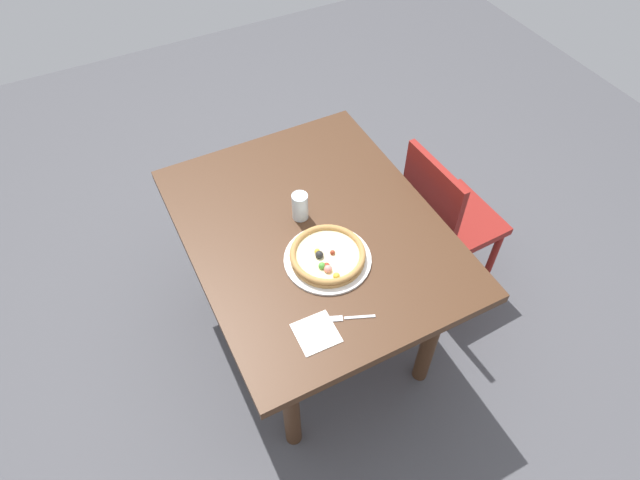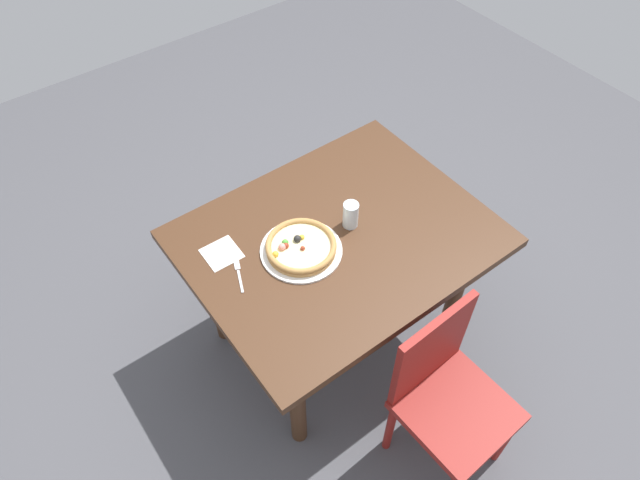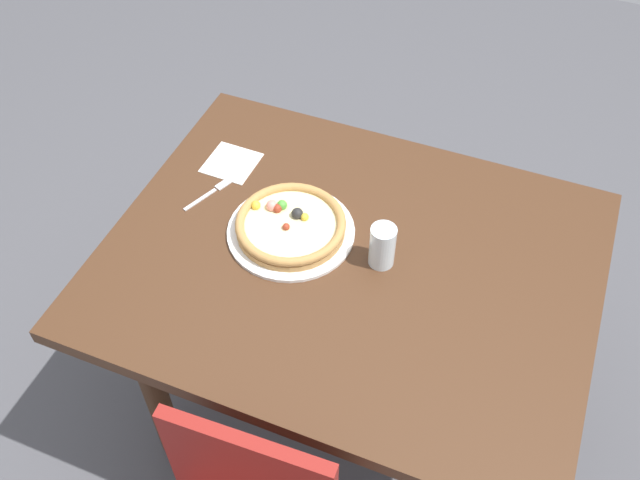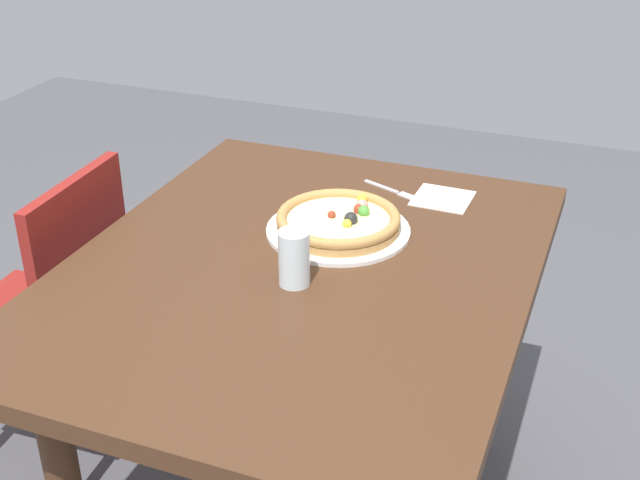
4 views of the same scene
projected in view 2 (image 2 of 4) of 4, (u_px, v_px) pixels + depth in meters
The scene contains 8 objects.
ground_plane at pixel (335, 331), 2.96m from camera, with size 6.00×6.00×0.00m, color #4C4C51.
dining_table at pixel (338, 251), 2.46m from camera, with size 1.23×0.98×0.77m.
chair_near at pixel (446, 393), 2.24m from camera, with size 0.42×0.42×0.87m.
plate at pixel (301, 250), 2.32m from camera, with size 0.33×0.33×0.01m, color white.
pizza at pixel (301, 246), 2.30m from camera, with size 0.29×0.29×0.05m.
fork at pixel (239, 273), 2.25m from camera, with size 0.08×0.16×0.00m.
drinking_glass at pixel (351, 215), 2.37m from camera, with size 0.07×0.07×0.12m, color silver.
napkin at pixel (222, 253), 2.31m from camera, with size 0.14×0.14×0.00m, color white.
Camera 2 is at (-0.98, -1.19, 2.57)m, focal length 32.15 mm.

